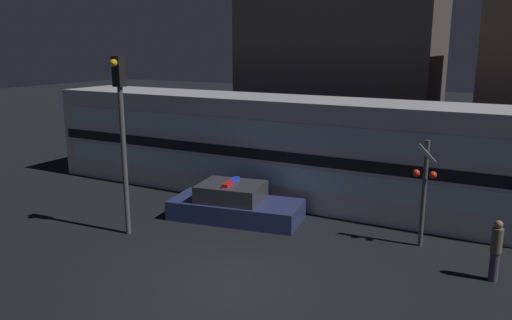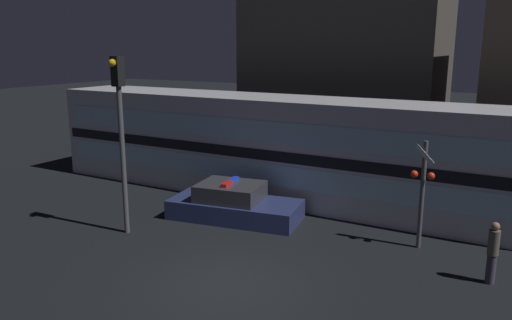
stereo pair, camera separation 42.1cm
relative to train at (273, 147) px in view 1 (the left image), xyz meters
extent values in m
plane|color=black|center=(2.53, -7.39, -1.97)|extent=(120.00, 120.00, 0.00)
cube|color=silver|center=(0.00, 0.01, 0.00)|extent=(20.07, 2.92, 3.95)
cube|color=black|center=(0.00, -1.46, 0.00)|extent=(19.67, 0.03, 0.39)
cube|color=silver|center=(0.00, -1.46, -0.71)|extent=(19.07, 0.02, 0.79)
cube|color=silver|center=(0.00, -1.46, 0.87)|extent=(19.07, 0.02, 0.79)
cube|color=navy|center=(0.13, -3.14, -1.64)|extent=(4.75, 2.65, 0.67)
cube|color=#333338|center=(-0.05, -3.17, -1.02)|extent=(2.40, 2.04, 0.58)
cube|color=red|center=(0.00, -3.45, -0.67)|extent=(0.29, 0.61, 0.12)
cube|color=blue|center=(-0.10, -2.88, -0.67)|extent=(0.29, 0.61, 0.12)
cylinder|color=#3F384C|center=(8.31, -4.07, -1.59)|extent=(0.23, 0.23, 0.77)
cylinder|color=#595147|center=(8.31, -4.07, -0.88)|extent=(0.27, 0.27, 0.64)
sphere|color=#8C664C|center=(8.31, -4.07, -0.45)|extent=(0.21, 0.21, 0.21)
cylinder|color=#4C4C51|center=(6.23, -2.60, -0.36)|extent=(0.13, 0.13, 3.23)
sphere|color=red|center=(6.00, -2.73, 0.29)|extent=(0.21, 0.21, 0.21)
sphere|color=red|center=(6.46, -2.73, 0.29)|extent=(0.21, 0.21, 0.21)
cube|color=white|center=(6.23, -2.69, 0.87)|extent=(0.58, 0.03, 0.58)
cylinder|color=#4C4C51|center=(-2.20, -5.99, 0.37)|extent=(0.16, 0.16, 4.68)
cube|color=black|center=(-2.20, -5.99, 3.16)|extent=(0.30, 0.30, 0.90)
sphere|color=gold|center=(-2.20, -6.18, 3.41)|extent=(0.23, 0.23, 0.23)
cube|color=#47423D|center=(-0.19, 8.21, 2.78)|extent=(9.90, 5.48, 9.50)
camera|label=1|loc=(8.56, -17.31, 3.89)|focal=35.00mm
camera|label=2|loc=(8.93, -17.11, 3.89)|focal=35.00mm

